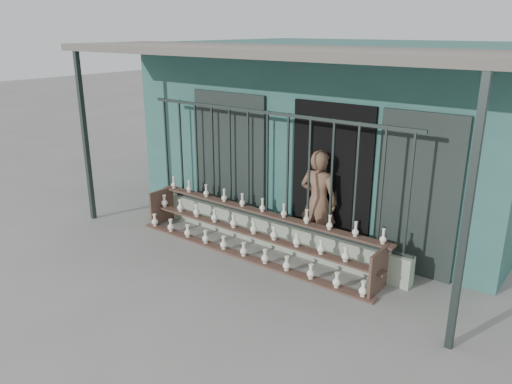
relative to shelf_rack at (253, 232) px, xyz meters
The scene contains 6 objects.
ground 0.96m from the shelf_rack, 91.44° to the right, with size 60.00×60.00×0.00m, color slate.
workshop_building 3.57m from the shelf_rack, 90.30° to the left, with size 7.40×6.60×3.21m.
parapet_wall 0.44m from the shelf_rack, 93.08° to the left, with size 5.00×0.20×0.45m, color #99A78F.
security_fence 1.07m from the shelf_rack, 93.08° to the left, with size 5.00×0.04×1.80m.
shelf_rack is the anchor object (origin of this frame).
elderly_woman 1.15m from the shelf_rack, 41.45° to the left, with size 0.62×0.41×1.69m, color brown.
Camera 1 is at (4.55, -4.95, 3.48)m, focal length 35.00 mm.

